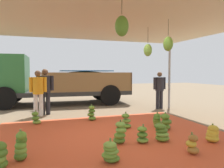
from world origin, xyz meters
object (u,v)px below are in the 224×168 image
object	(u,v)px
banana_bunch_11	(142,135)
worker_0	(38,90)
banana_bunch_0	(36,118)
banana_bunch_5	(157,121)
banana_bunch_1	(111,152)
cargo_truck_main	(52,81)
banana_bunch_3	(213,134)
banana_bunch_12	(92,113)
banana_bunch_10	(126,121)
banana_bunch_9	(165,122)
banana_bunch_6	(21,147)
banana_bunch_8	(162,133)
banana_bunch_2	(120,133)
banana_bunch_4	(192,145)
worker_2	(159,87)
worker_1	(45,88)

from	to	relation	value
banana_bunch_11	worker_0	xyz separation A→B (m)	(-2.25, 3.92, 0.80)
banana_bunch_0	banana_bunch_5	distance (m)	3.67
banana_bunch_1	cargo_truck_main	xyz separation A→B (m)	(-0.57, 7.57, 1.00)
banana_bunch_11	worker_0	world-z (taller)	worker_0
banana_bunch_3	banana_bunch_12	xyz separation A→B (m)	(-2.11, 3.09, 0.04)
banana_bunch_11	banana_bunch_12	xyz separation A→B (m)	(-0.56, 2.62, 0.05)
banana_bunch_5	banana_bunch_10	size ratio (longest dim) A/B	0.92
worker_0	banana_bunch_9	bearing A→B (deg)	-42.91
banana_bunch_9	banana_bunch_10	distance (m)	1.10
banana_bunch_6	banana_bunch_8	xyz separation A→B (m)	(3.01, 0.14, -0.06)
banana_bunch_2	banana_bunch_11	size ratio (longest dim) A/B	1.26
cargo_truck_main	banana_bunch_8	bearing A→B (deg)	-73.23
banana_bunch_0	banana_bunch_4	world-z (taller)	banana_bunch_0
banana_bunch_8	worker_2	size ratio (longest dim) A/B	0.28
banana_bunch_0	banana_bunch_11	xyz separation A→B (m)	(2.32, -2.61, -0.01)
worker_2	banana_bunch_10	bearing A→B (deg)	-135.36
banana_bunch_3	banana_bunch_5	world-z (taller)	banana_bunch_5
banana_bunch_1	banana_bunch_8	size ratio (longest dim) A/B	0.94
banana_bunch_1	banana_bunch_9	size ratio (longest dim) A/B	0.88
banana_bunch_11	worker_1	world-z (taller)	worker_1
cargo_truck_main	banana_bunch_0	bearing A→B (deg)	-99.90
banana_bunch_9	worker_0	xyz separation A→B (m)	(-3.36, 3.12, 0.76)
worker_2	banana_bunch_3	bearing A→B (deg)	-105.87
banana_bunch_2	banana_bunch_5	xyz separation A→B (m)	(1.55, 1.03, -0.04)
banana_bunch_0	banana_bunch_10	distance (m)	2.78
banana_bunch_3	worker_1	size ratio (longest dim) A/B	0.24
banana_bunch_8	worker_1	xyz separation A→B (m)	(-2.48, 4.18, 0.81)
banana_bunch_5	banana_bunch_11	world-z (taller)	banana_bunch_5
banana_bunch_10	banana_bunch_12	distance (m)	1.50
banana_bunch_8	banana_bunch_11	distance (m)	0.48
banana_bunch_3	banana_bunch_8	distance (m)	1.16
banana_bunch_2	cargo_truck_main	bearing A→B (deg)	99.19
banana_bunch_0	banana_bunch_4	size ratio (longest dim) A/B	1.05
banana_bunch_11	banana_bunch_1	bearing A→B (deg)	-143.16
banana_bunch_11	worker_1	distance (m)	4.68
banana_bunch_2	worker_0	xyz separation A→B (m)	(-1.75, 3.80, 0.74)
banana_bunch_12	worker_2	distance (m)	3.68
banana_bunch_5	worker_1	size ratio (longest dim) A/B	0.25
banana_bunch_5	banana_bunch_8	size ratio (longest dim) A/B	0.97
banana_bunch_3	worker_0	xyz separation A→B (m)	(-3.80, 4.38, 0.79)
banana_bunch_3	banana_bunch_6	world-z (taller)	banana_bunch_6
banana_bunch_4	banana_bunch_5	bearing A→B (deg)	78.38
banana_bunch_4	banana_bunch_12	bearing A→B (deg)	108.62
banana_bunch_12	cargo_truck_main	size ratio (longest dim) A/B	0.08
banana_bunch_4	cargo_truck_main	world-z (taller)	cargo_truck_main
banana_bunch_2	worker_2	xyz separation A→B (m)	(3.30, 3.82, 0.71)
banana_bunch_3	banana_bunch_9	world-z (taller)	banana_bunch_9
banana_bunch_9	worker_1	distance (m)	4.64
banana_bunch_9	worker_1	bearing A→B (deg)	132.84
banana_bunch_0	cargo_truck_main	size ratio (longest dim) A/B	0.06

